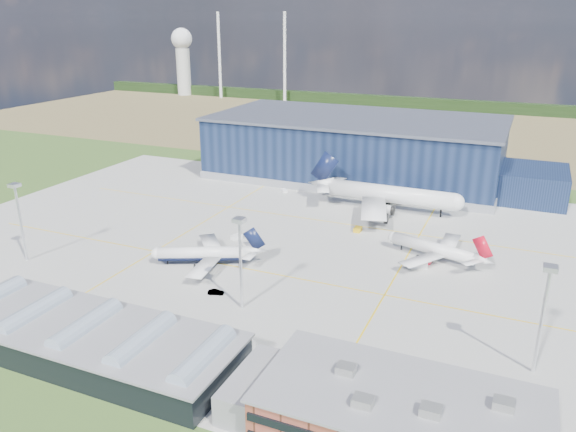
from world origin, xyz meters
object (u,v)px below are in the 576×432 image
object	(u,v)px
gse_van_c	(243,344)
ops_building	(400,418)
light_mast_east	(545,302)
gse_cart_b	(284,191)
airliner_red	(434,242)
hangar	(362,151)
light_mast_west	(18,210)
airliner_navy	(203,247)
gse_van_a	(417,264)
light_mast_center	(240,249)
gse_cart_a	(237,237)
airliner_widebody	(391,185)
car_b	(216,292)
gse_tug_b	(330,349)
gse_tug_c	(358,229)
car_a	(421,399)
gse_tug_a	(38,293)

from	to	relation	value
gse_van_c	ops_building	bearing A→B (deg)	-91.09
light_mast_east	gse_cart_b	size ratio (longest dim) A/B	8.39
airliner_red	hangar	bearing A→B (deg)	-42.90
hangar	gse_van_c	distance (m)	142.07
light_mast_west	airliner_navy	xyz separation A→B (m)	(48.31, 18.00, -10.08)
light_mast_east	gse_van_a	size ratio (longest dim) A/B	4.18
light_mast_center	airliner_navy	bearing A→B (deg)	140.31
gse_cart_a	gse_van_c	size ratio (longest dim) A/B	0.61
airliner_widebody	gse_cart_a	bearing A→B (deg)	-128.29
gse_van_a	car_b	xyz separation A→B (m)	(-43.37, -36.48, -0.54)
light_mast_west	airliner_red	distance (m)	117.53
gse_cart_b	gse_van_a	bearing A→B (deg)	-87.33
hangar	light_mast_center	xyz separation A→B (m)	(7.19, -124.80, 3.82)
gse_tug_b	gse_tug_c	bearing A→B (deg)	131.25
light_mast_center	airliner_widebody	bearing A→B (deg)	79.82
gse_van_c	airliner_red	bearing A→B (deg)	-4.04
light_mast_center	car_b	xyz separation A→B (m)	(-9.18, 3.29, -14.77)
hangar	airliner_red	size ratio (longest dim) A/B	4.47
car_a	car_b	bearing A→B (deg)	86.07
ops_building	gse_cart_b	xyz separation A→B (m)	(-73.92, 120.45, -4.20)
airliner_red	gse_cart_b	distance (m)	78.85
car_a	gse_tug_c	bearing A→B (deg)	41.53
gse_cart_a	gse_van_a	bearing A→B (deg)	20.95
car_a	light_mast_center	bearing A→B (deg)	85.83
light_mast_west	gse_tug_a	distance (m)	29.20
airliner_red	gse_tug_b	xyz separation A→B (m)	(-11.26, -56.90, -4.67)
light_mast_east	hangar	bearing A→B (deg)	120.05
ops_building	gse_cart_a	bearing A→B (deg)	134.51
gse_tug_c	car_a	size ratio (longest dim) A/B	1.03
airliner_red	car_a	xyz separation A→B (m)	(9.45, -65.48, -4.73)
ops_building	airliner_navy	xyz separation A→B (m)	(-66.69, 48.00, 0.55)
gse_cart_b	car_a	world-z (taller)	gse_cart_b
hangar	gse_van_c	xyz separation A→B (m)	(15.90, -140.80, -10.31)
light_mast_center	gse_tug_c	world-z (taller)	light_mast_center
gse_tug_b	gse_cart_a	bearing A→B (deg)	164.25
airliner_red	gse_van_c	world-z (taller)	airliner_red
light_mast_center	airliner_navy	size ratio (longest dim) A/B	0.70
gse_tug_b	gse_van_a	xyz separation A→B (m)	(8.42, 49.18, 0.58)
gse_cart_a	gse_tug_c	distance (m)	39.54
gse_tug_a	car_a	size ratio (longest dim) A/B	1.16
airliner_widebody	gse_van_a	world-z (taller)	airliner_widebody
airliner_red	gse_van_a	bearing A→B (deg)	87.10
light_mast_west	gse_cart_b	xyz separation A→B (m)	(41.08, 90.45, -14.84)
gse_cart_a	gse_van_c	xyz separation A→B (m)	(30.96, -54.41, 0.59)
hangar	gse_tug_c	size ratio (longest dim) A/B	42.43
car_a	gse_van_c	bearing A→B (deg)	103.97
light_mast_west	gse_van_c	world-z (taller)	light_mast_west
gse_tug_b	gse_van_a	world-z (taller)	gse_van_a
hangar	airliner_widebody	bearing A→B (deg)	-60.57
light_mast_center	light_mast_east	bearing A→B (deg)	0.00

